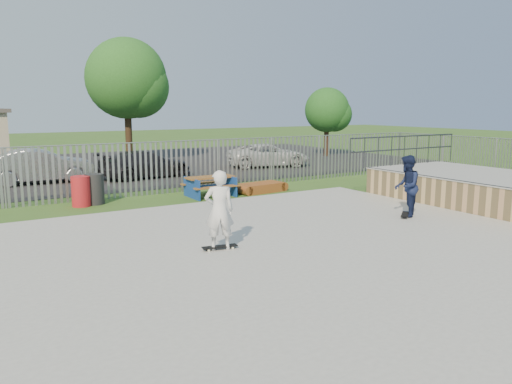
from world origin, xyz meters
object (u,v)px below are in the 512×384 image
picnic_table (210,186)px  trash_bin_grey (95,189)px  car_dark (145,164)px  tree_right (327,110)px  funbox (261,188)px  car_white (268,155)px  skater_navy (407,186)px  car_silver (40,166)px  tree_mid (126,79)px  skater_white (219,210)px  trash_bin_red (81,191)px

picnic_table → trash_bin_grey: (-4.05, 0.69, 0.14)m
picnic_table → car_dark: bearing=94.9°
car_dark → tree_right: (13.93, 3.85, 2.42)m
funbox → trash_bin_grey: trash_bin_grey is taller
picnic_table → tree_right: tree_right is taller
car_dark → car_white: size_ratio=0.96×
trash_bin_grey → skater_navy: 10.23m
funbox → car_white: 8.28m
car_white → car_silver: bearing=104.8°
funbox → car_dark: car_dark is taller
car_dark → tree_mid: 8.58m
trash_bin_grey → car_dark: 6.34m
skater_white → trash_bin_grey: bearing=-63.6°
car_white → tree_mid: size_ratio=0.62×
car_white → tree_right: 7.74m
funbox → tree_mid: bearing=88.2°
funbox → tree_mid: tree_mid is taller
picnic_table → funbox: 2.13m
trash_bin_red → skater_navy: bearing=-43.7°
trash_bin_red → car_white: size_ratio=0.22×
car_white → skater_white: 16.80m
picnic_table → car_dark: (-0.46, 5.92, 0.27)m
tree_mid → skater_navy: bearing=-84.3°
car_dark → skater_white: bearing=160.7°
trash_bin_grey → skater_white: 7.66m
tree_right → tree_mid: bearing=164.6°
car_silver → trash_bin_red: bearing=-174.7°
car_white → skater_navy: skater_navy is taller
trash_bin_red → car_white: bearing=28.1°
skater_navy → skater_white: 6.17m
trash_bin_red → car_white: car_white is taller
funbox → trash_bin_grey: (-6.16, 0.86, 0.35)m
car_dark → skater_white: (-2.67, -12.82, 0.39)m
picnic_table → funbox: (2.12, -0.16, -0.21)m
car_dark → car_white: bearing=-92.0°
funbox → tree_mid: (-1.08, 13.37, 4.75)m
car_silver → car_white: bearing=-88.5°
picnic_table → trash_bin_grey: trash_bin_grey is taller
picnic_table → car_silver: (-4.90, 6.71, 0.38)m
trash_bin_red → skater_navy: (7.56, -7.23, 0.54)m
funbox → car_dark: size_ratio=0.43×
tree_mid → skater_white: size_ratio=4.08×
trash_bin_red → car_dark: car_dark is taller
trash_bin_red → trash_bin_grey: 0.51m
skater_navy → car_silver: bearing=-98.1°
car_white → tree_right: (6.64, 3.15, 2.42)m
car_dark → picnic_table: bearing=176.9°
trash_bin_grey → car_white: (10.87, 5.94, 0.13)m
tree_right → skater_white: tree_right is taller
trash_bin_red → skater_white: skater_white is taller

